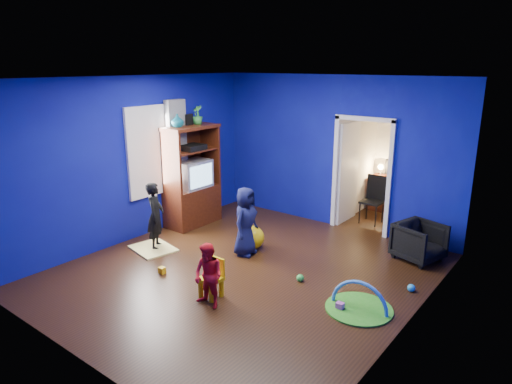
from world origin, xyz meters
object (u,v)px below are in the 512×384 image
Objects in this scene: play_mat at (359,309)px; hopper_ball at (252,238)px; child_navy at (245,221)px; study_desk at (390,194)px; crt_tv at (193,174)px; armchair at (419,242)px; child_black at (156,216)px; tv_armoire at (191,176)px; toddler_red at (208,276)px; kid_chair at (211,280)px; folding_chair at (372,201)px; vase at (177,121)px.

hopper_ball is at bearing 162.37° from play_mat.
study_desk is (1.02, 3.70, -0.21)m from child_navy.
hopper_ball is (1.70, -0.30, -0.82)m from crt_tv.
play_mat is 0.99× the size of study_desk.
armchair is 2.84m from child_navy.
child_black is 1.39m from crt_tv.
tv_armoire reaches higher than armchair.
play_mat is (4.09, -1.04, -0.97)m from tv_armoire.
toddler_red is 0.31m from kid_chair.
kid_chair is at bearing -40.70° from crt_tv.
kid_chair is (2.30, -1.97, -0.77)m from crt_tv.
study_desk is at bearing 87.43° from toddler_red.
crt_tv reaches higher than child_black.
kid_chair is (1.93, -0.70, -0.34)m from child_black.
folding_chair is at bearing 85.89° from kid_chair.
play_mat is at bearing -72.99° from study_desk.
hopper_ball is (-0.05, 0.25, -0.38)m from child_navy.
tv_armoire is 2.24× the size of play_mat.
child_black is 1.27× the size of folding_chair.
tv_armoire is (-0.40, 1.27, 0.39)m from child_black.
study_desk is (2.81, 3.16, -0.60)m from tv_armoire.
study_desk reaches higher than armchair.
armchair is 1.68× the size of hopper_ball.
child_black is at bearing -72.49° from tv_armoire.
armchair is at bearing -66.57° from child_navy.
folding_chair is at bearing 41.65° from vase.
child_black reaches higher than child_navy.
child_black reaches higher than study_desk.
child_black is at bearing -67.57° from vase.
play_mat is (2.35, -0.75, -0.19)m from hopper_ball.
folding_chair is at bearing 38.05° from tv_armoire.
crt_tv reaches higher than armchair.
child_black is 2.34× the size of kid_chair.
crt_tv is at bearing 165.56° from play_mat.
folding_chair is at bearing 66.87° from hopper_ball.
crt_tv is at bearing -141.55° from folding_chair.
vase is (-1.79, 0.25, 1.50)m from child_navy.
play_mat is (3.69, 0.23, -0.57)m from child_black.
hopper_ball reaches higher than play_mat.
tv_armoire reaches higher than hopper_ball.
tv_armoire is at bearing 180.00° from crt_tv.
vase is at bearing 123.84° from armchair.
folding_chair is (-1.36, 1.20, 0.15)m from armchair.
toddler_red is at bearing -50.76° from kid_chair.
kid_chair is at bearing 164.92° from armchair.
armchair is at bearing 13.57° from crt_tv.
child_black reaches higher than folding_chair.
armchair is 2.06m from play_mat.
vase is 4.77m from study_desk.
folding_chair reaches higher than hopper_ball.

